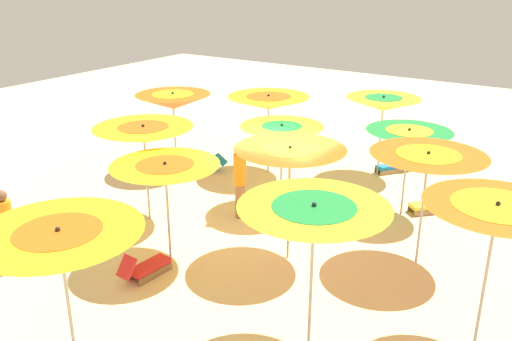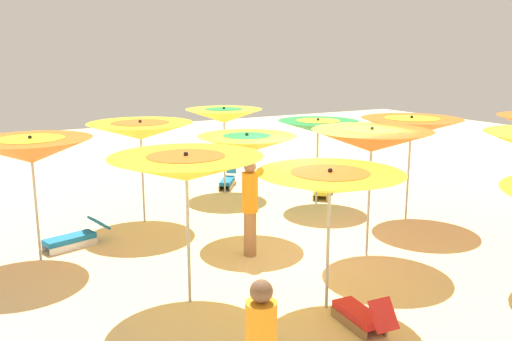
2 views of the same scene
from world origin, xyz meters
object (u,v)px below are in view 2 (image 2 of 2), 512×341
beach_umbrella_2 (31,150)px  lounger_1 (323,189)px  beach_umbrella_3 (318,127)px  beach_umbrella_8 (330,183)px  lounger_3 (228,179)px  beach_umbrella_7 (372,140)px  lounger_2 (74,237)px  beach_umbrella_4 (247,144)px  beach_umbrella_5 (186,168)px  beach_umbrella_0 (224,116)px  lounger_0 (362,315)px  beach_umbrella_6 (411,126)px  beachgoer_2 (250,206)px  beach_umbrella_1 (141,131)px

beach_umbrella_2 → lounger_1: size_ratio=2.08×
beach_umbrella_3 → beach_umbrella_8: size_ratio=1.01×
beach_umbrella_8 → lounger_3: size_ratio=1.72×
beach_umbrella_7 → lounger_2: beach_umbrella_7 is taller
beach_umbrella_7 → beach_umbrella_8: 2.43m
beach_umbrella_4 → beach_umbrella_8: size_ratio=1.01×
beach_umbrella_5 → lounger_1: bearing=-143.4°
beach_umbrella_0 → lounger_3: bearing=-123.9°
beach_umbrella_7 → lounger_0: size_ratio=2.16×
beach_umbrella_7 → lounger_3: bearing=-90.8°
lounger_2 → lounger_3: (-4.83, -2.92, 0.02)m
beach_umbrella_6 → lounger_0: beach_umbrella_6 is taller
beach_umbrella_2 → beach_umbrella_3: bearing=-174.7°
beach_umbrella_4 → beach_umbrella_5: size_ratio=0.92×
beach_umbrella_0 → beach_umbrella_6: 4.98m
lounger_1 → beach_umbrella_7: bearing=18.7°
lounger_2 → lounger_3: size_ratio=1.09×
beach_umbrella_3 → lounger_3: size_ratio=1.75×
beach_umbrella_8 → lounger_1: bearing=-125.7°
beachgoer_2 → beach_umbrella_8: bearing=-145.6°
lounger_1 → lounger_3: size_ratio=0.90×
beach_umbrella_4 → beach_umbrella_7: 2.56m
beach_umbrella_7 → lounger_1: beach_umbrella_7 is taller
beach_umbrella_3 → beachgoer_2: 4.05m
beach_umbrella_3 → lounger_3: beach_umbrella_3 is taller
beach_umbrella_8 → lounger_3: (-2.06, -7.47, -1.72)m
beach_umbrella_1 → lounger_3: size_ratio=1.86×
beach_umbrella_3 → lounger_2: beach_umbrella_3 is taller
beach_umbrella_8 → beach_umbrella_2: bearing=-50.2°
beach_umbrella_2 → lounger_0: 6.30m
beach_umbrella_7 → beach_umbrella_5: bearing=3.2°
beach_umbrella_6 → beach_umbrella_7: bearing=29.6°
beach_umbrella_2 → beach_umbrella_8: size_ratio=1.08×
beach_umbrella_5 → beach_umbrella_8: beach_umbrella_5 is taller
beach_umbrella_2 → lounger_2: bearing=-149.2°
lounger_0 → lounger_3: size_ratio=0.91×
beach_umbrella_6 → beach_umbrella_8: (4.25, 2.69, -0.21)m
beach_umbrella_5 → lounger_2: beach_umbrella_5 is taller
lounger_1 → beach_umbrella_8: bearing=8.1°
beachgoer_2 → beach_umbrella_1: bearing=55.4°
beach_umbrella_5 → beach_umbrella_8: 2.09m
beach_umbrella_1 → beach_umbrella_8: beach_umbrella_1 is taller
beach_umbrella_4 → lounger_2: 3.89m
beach_umbrella_4 → beach_umbrella_5: 3.23m
beach_umbrella_1 → beach_umbrella_2: beach_umbrella_2 is taller
beach_umbrella_0 → lounger_0: bearing=77.8°
beach_umbrella_6 → beach_umbrella_2: bearing=-10.7°
beach_umbrella_7 → beachgoer_2: beach_umbrella_7 is taller
beach_umbrella_4 → beach_umbrella_5: bearing=45.7°
beach_umbrella_7 → beach_umbrella_8: beach_umbrella_7 is taller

